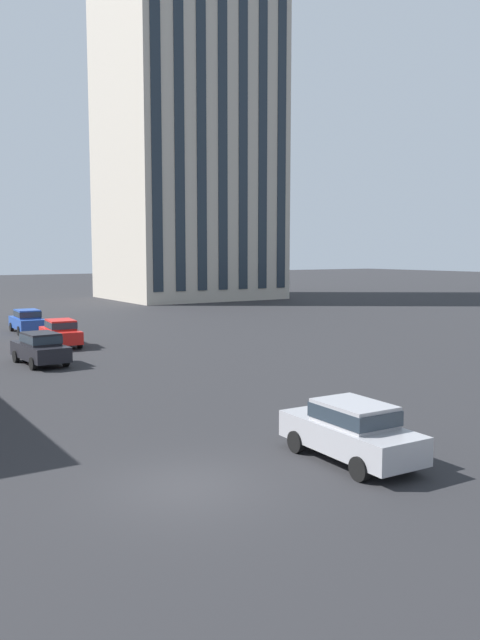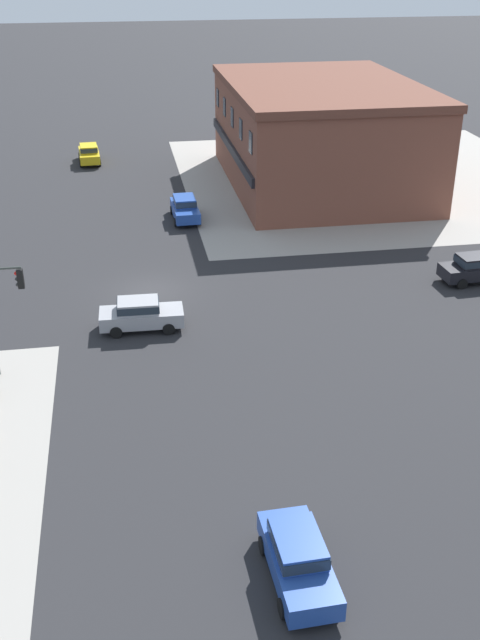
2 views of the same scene
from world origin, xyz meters
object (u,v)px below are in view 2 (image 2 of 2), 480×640
at_px(car_cross_westbound, 298,557).
at_px(car_main_northbound_near, 89,153).
at_px(car_main_southbound_far, 477,267).
at_px(car_cross_eastbound, 185,207).
at_px(car_parked_curb, 140,313).

bearing_deg(car_cross_westbound, car_main_northbound_near, -172.12).
distance_m(car_main_southbound_far, car_cross_eastbound, 21.46).
bearing_deg(car_main_southbound_far, car_cross_westbound, -36.98).
bearing_deg(car_main_northbound_near, car_cross_eastbound, 22.82).
xyz_separation_m(car_cross_westbound, car_parked_curb, (-18.43, -4.16, 0.00)).
height_order(car_main_northbound_near, car_cross_eastbound, same).
height_order(car_main_northbound_near, car_main_southbound_far, same).
relative_size(car_main_northbound_near, car_cross_eastbound, 1.01).
bearing_deg(car_main_northbound_near, car_parked_curb, 5.20).
relative_size(car_main_northbound_near, car_parked_curb, 1.01).
bearing_deg(car_parked_curb, car_cross_westbound, 12.72).
relative_size(car_main_southbound_far, car_cross_westbound, 1.01).
relative_size(car_main_northbound_near, car_main_southbound_far, 1.00).
xyz_separation_m(car_main_southbound_far, car_cross_westbound, (21.38, -16.10, 0.00)).
xyz_separation_m(car_main_northbound_near, car_main_southbound_far, (31.05, 23.35, 0.00)).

